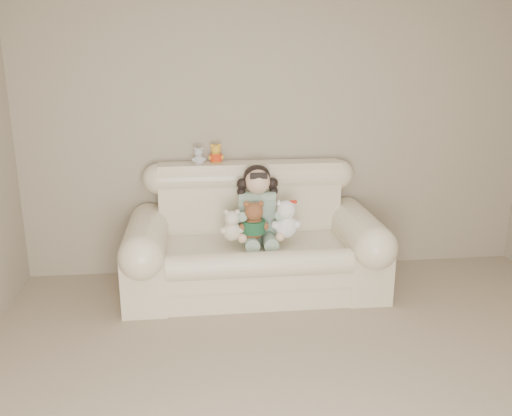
{
  "coord_description": "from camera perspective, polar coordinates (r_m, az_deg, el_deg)",
  "views": [
    {
      "loc": [
        -0.76,
        -2.22,
        1.95
      ],
      "look_at": [
        -0.28,
        1.9,
        0.75
      ],
      "focal_mm": 38.29,
      "sensor_mm": 36.0,
      "label": 1
    }
  ],
  "objects": [
    {
      "name": "grey_mini_plush",
      "position": [
        4.63,
        -6.02,
        5.55
      ],
      "size": [
        0.14,
        0.12,
        0.19
      ],
      "primitive_type": null,
      "rotation": [
        0.0,
        0.0,
        -0.3
      ],
      "color": "silver",
      "rests_on": "sofa"
    },
    {
      "name": "wall_back",
      "position": [
        4.82,
        2.56,
        8.4
      ],
      "size": [
        4.5,
        0.0,
        4.5
      ],
      "primitive_type": "plane",
      "rotation": [
        1.57,
        0.0,
        0.0
      ],
      "color": "#A0997F",
      "rests_on": "ground"
    },
    {
      "name": "seated_child",
      "position": [
        4.49,
        0.17,
        0.54
      ],
      "size": [
        0.45,
        0.52,
        0.64
      ],
      "primitive_type": null,
      "rotation": [
        0.0,
        0.0,
        -0.15
      ],
      "color": "#2C6B47",
      "rests_on": "sofa"
    },
    {
      "name": "brown_teddy",
      "position": [
        4.3,
        -0.24,
        -0.92
      ],
      "size": [
        0.28,
        0.24,
        0.37
      ],
      "primitive_type": null,
      "rotation": [
        0.0,
        0.0,
        0.29
      ],
      "color": "brown",
      "rests_on": "sofa"
    },
    {
      "name": "cream_teddy",
      "position": [
        4.29,
        -2.52,
        -1.5
      ],
      "size": [
        0.2,
        0.16,
        0.3
      ],
      "primitive_type": null,
      "rotation": [
        0.0,
        0.0,
        0.08
      ],
      "color": "white",
      "rests_on": "sofa"
    },
    {
      "name": "sofa",
      "position": [
        4.47,
        -0.15,
        -2.54
      ],
      "size": [
        2.1,
        0.95,
        1.03
      ],
      "primitive_type": null,
      "color": "beige",
      "rests_on": "floor"
    },
    {
      "name": "white_cat",
      "position": [
        4.35,
        3.15,
        -0.72
      ],
      "size": [
        0.25,
        0.19,
        0.38
      ],
      "primitive_type": null,
      "rotation": [
        0.0,
        0.0,
        -0.03
      ],
      "color": "white",
      "rests_on": "sofa"
    },
    {
      "name": "yellow_mini_bear",
      "position": [
        4.67,
        -4.21,
        5.82
      ],
      "size": [
        0.14,
        0.11,
        0.21
      ],
      "primitive_type": null,
      "rotation": [
        0.0,
        0.0,
        0.05
      ],
      "color": "yellow",
      "rests_on": "sofa"
    }
  ]
}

